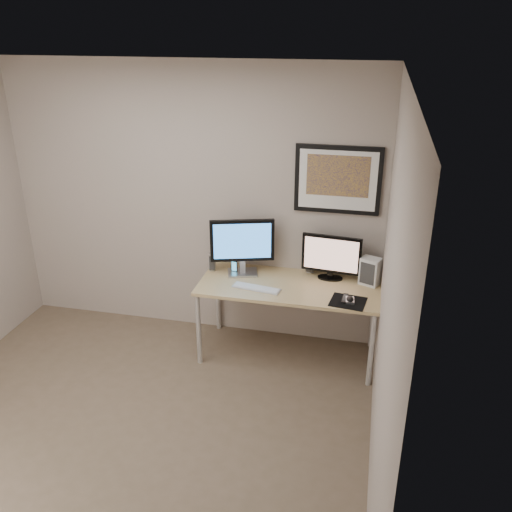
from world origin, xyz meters
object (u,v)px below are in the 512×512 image
object	(u,v)px
speaker_right	(310,263)
phone_dock	(234,267)
speaker_left	(212,262)
fan_unit	(370,271)
desk	(289,291)
framed_art	(338,180)
keyboard	(257,288)
monitor_large	(242,245)
monitor_tv	(331,256)

from	to	relation	value
speaker_right	phone_dock	size ratio (longest dim) A/B	1.40
speaker_left	fan_unit	xyz separation A→B (m)	(1.45, 0.02, 0.04)
desk	framed_art	size ratio (longest dim) A/B	2.13
phone_dock	speaker_right	bearing A→B (deg)	23.99
fan_unit	speaker_right	bearing A→B (deg)	-171.49
desk	keyboard	bearing A→B (deg)	-151.79
monitor_large	desk	bearing A→B (deg)	-32.29
monitor_tv	speaker_right	distance (m)	0.26
framed_art	speaker_right	size ratio (longest dim) A/B	4.14
monitor_tv	phone_dock	size ratio (longest dim) A/B	4.11
monitor_large	keyboard	xyz separation A→B (m)	(0.19, -0.27, -0.29)
phone_dock	monitor_large	bearing A→B (deg)	12.47
speaker_left	monitor_large	bearing A→B (deg)	-19.56
monitor_tv	fan_unit	world-z (taller)	monitor_tv
framed_art	fan_unit	distance (m)	0.86
desk	keyboard	xyz separation A→B (m)	(-0.27, -0.14, 0.07)
speaker_right	phone_dock	bearing A→B (deg)	-149.49
monitor_large	keyboard	world-z (taller)	monitor_large
monitor_large	speaker_left	world-z (taller)	monitor_large
monitor_tv	phone_dock	xyz separation A→B (m)	(-0.88, -0.08, -0.16)
desk	speaker_left	size ratio (longest dim) A/B	9.44
framed_art	monitor_large	world-z (taller)	framed_art
framed_art	fan_unit	xyz separation A→B (m)	(0.34, -0.16, -0.77)
phone_dock	framed_art	bearing A→B (deg)	22.39
monitor_large	phone_dock	distance (m)	0.24
framed_art	phone_dock	bearing A→B (deg)	-166.67
speaker_left	fan_unit	bearing A→B (deg)	-15.09
speaker_left	keyboard	size ratio (longest dim) A/B	0.40
monitor_large	fan_unit	size ratio (longest dim) A/B	2.25
monitor_large	phone_dock	world-z (taller)	monitor_large
speaker_right	keyboard	distance (m)	0.61
monitor_tv	speaker_left	bearing A→B (deg)	-171.68
desk	phone_dock	bearing A→B (deg)	167.18
phone_dock	fan_unit	xyz separation A→B (m)	(1.23, 0.05, 0.06)
framed_art	monitor_tv	size ratio (longest dim) A/B	1.41
speaker_left	keyboard	bearing A→B (deg)	-46.37
monitor_large	speaker_right	distance (m)	0.66
phone_dock	speaker_left	bearing A→B (deg)	-176.90
speaker_right	keyboard	world-z (taller)	speaker_right
framed_art	phone_dock	world-z (taller)	framed_art
desk	speaker_left	xyz separation A→B (m)	(-0.76, 0.14, 0.15)
desk	fan_unit	distance (m)	0.74
desk	monitor_tv	xyz separation A→B (m)	(0.34, 0.20, 0.29)
speaker_right	fan_unit	world-z (taller)	fan_unit
framed_art	monitor_tv	xyz separation A→B (m)	(-0.01, -0.13, -0.67)
desk	monitor_large	distance (m)	0.60
phone_dock	monitor_tv	bearing A→B (deg)	13.98
framed_art	monitor_large	distance (m)	1.03
monitor_tv	framed_art	bearing A→B (deg)	92.93
speaker_right	phone_dock	xyz separation A→B (m)	(-0.68, -0.18, -0.03)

